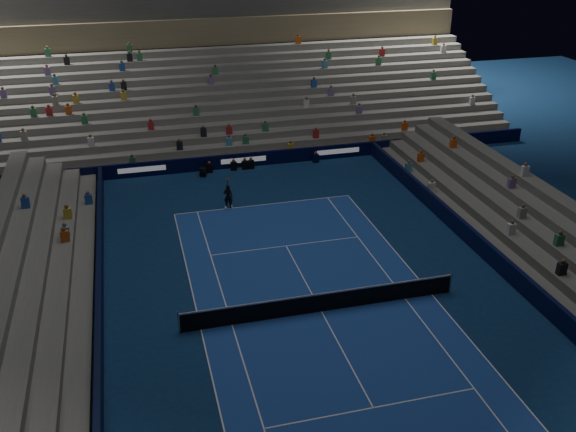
% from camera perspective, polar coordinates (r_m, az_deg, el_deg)
% --- Properties ---
extents(ground, '(90.00, 90.00, 0.00)m').
position_cam_1_polar(ground, '(29.32, 3.00, -8.51)').
color(ground, '#0D264E').
rests_on(ground, ground).
extents(court_surface, '(10.97, 23.77, 0.01)m').
position_cam_1_polar(court_surface, '(29.31, 3.00, -8.51)').
color(court_surface, '#1B3F97').
rests_on(court_surface, ground).
extents(sponsor_barrier_far, '(44.00, 0.25, 1.00)m').
position_cam_1_polar(sponsor_barrier_far, '(45.11, -4.03, 5.02)').
color(sponsor_barrier_far, black).
rests_on(sponsor_barrier_far, ground).
extents(sponsor_barrier_east, '(0.25, 37.00, 1.00)m').
position_cam_1_polar(sponsor_barrier_east, '(32.92, 19.41, -4.91)').
color(sponsor_barrier_east, black).
rests_on(sponsor_barrier_east, ground).
extents(sponsor_barrier_west, '(0.25, 37.00, 1.00)m').
position_cam_1_polar(sponsor_barrier_west, '(28.12, -16.52, -10.17)').
color(sponsor_barrier_west, black).
rests_on(sponsor_barrier_west, ground).
extents(grandstand_main, '(44.00, 15.20, 11.20)m').
position_cam_1_polar(grandstand_main, '(53.09, -6.10, 11.43)').
color(grandstand_main, slate).
rests_on(grandstand_main, ground).
extents(grandstand_east, '(5.00, 37.00, 2.50)m').
position_cam_1_polar(grandstand_east, '(34.68, 24.32, -3.41)').
color(grandstand_east, '#63635E').
rests_on(grandstand_east, ground).
extents(grandstand_west, '(5.00, 37.00, 2.50)m').
position_cam_1_polar(grandstand_west, '(28.36, -23.71, -10.10)').
color(grandstand_west, slate).
rests_on(grandstand_west, ground).
extents(tennis_net, '(12.90, 0.10, 1.10)m').
position_cam_1_polar(tennis_net, '(29.03, 3.02, -7.69)').
color(tennis_net, '#B2B2B7').
rests_on(tennis_net, ground).
extents(tennis_player, '(0.65, 0.54, 1.53)m').
position_cam_1_polar(tennis_player, '(38.74, -5.37, 1.76)').
color(tennis_player, black).
rests_on(tennis_player, ground).
extents(broadcast_camera, '(0.52, 0.91, 0.56)m').
position_cam_1_polar(broadcast_camera, '(43.87, -7.61, 3.94)').
color(broadcast_camera, black).
rests_on(broadcast_camera, ground).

